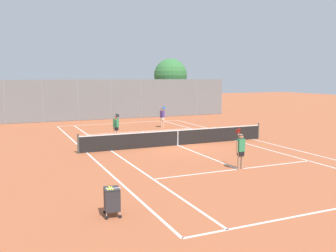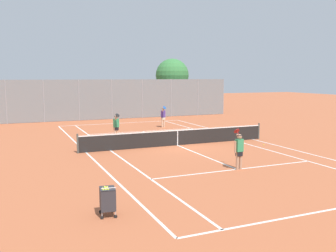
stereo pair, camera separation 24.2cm
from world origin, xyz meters
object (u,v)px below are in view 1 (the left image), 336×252
Objects in this scene: player_far_left at (116,126)px; player_near_side at (241,149)px; ball_cart at (112,199)px; loose_tennis_ball_3 at (134,137)px; loose_tennis_ball_2 at (148,131)px; player_far_right at (162,116)px; loose_tennis_ball_0 at (142,141)px; tennis_net at (178,137)px; tree_behind_left at (170,77)px; loose_tennis_ball_1 at (264,145)px.

player_near_side is at bearing -73.95° from player_far_left.
player_far_left is (3.91, 13.19, 0.39)m from ball_cart.
player_far_left reaches higher than loose_tennis_ball_3.
loose_tennis_ball_3 is at bearing -130.52° from loose_tennis_ball_2.
player_far_right is (9.03, 17.45, 0.39)m from ball_cart.
player_far_right is at bearing 44.40° from loose_tennis_ball_2.
loose_tennis_ball_2 is (7.07, 15.53, -0.50)m from ball_cart.
player_far_left is 26.88× the size of loose_tennis_ball_0.
loose_tennis_ball_3 is (1.30, 0.17, -0.89)m from player_far_left.
player_far_left reaches higher than tennis_net.
loose_tennis_ball_2 is (0.35, 5.90, -0.48)m from tennis_net.
loose_tennis_ball_2 is (0.29, 12.33, -0.89)m from player_near_side.
player_far_right is at bearing 73.55° from tennis_net.
tennis_net is at bearing -51.60° from player_far_left.
tree_behind_left is at bearing 67.23° from tennis_net.
player_far_left is at bearing -125.08° from tree_behind_left.
player_near_side is (0.06, -6.43, 0.42)m from tennis_net.
tennis_net is 2.67m from loose_tennis_ball_0.
tennis_net is 181.82× the size of loose_tennis_ball_1.
player_far_left is 1.58m from loose_tennis_ball_3.
player_far_right is 26.88× the size of loose_tennis_ball_1.
loose_tennis_ball_1 is at bearing 42.71° from player_near_side.
player_near_side and player_far_left have the same top height.
loose_tennis_ball_2 is 15.47m from tree_behind_left.
player_far_right is at bearing 62.64° from ball_cart.
tree_behind_left reaches higher than loose_tennis_ball_2.
ball_cart is 0.16× the size of tree_behind_left.
tree_behind_left reaches higher than tennis_net.
ball_cart is 7.51m from player_near_side.
tennis_net is 11.75m from ball_cart.
tree_behind_left is at bearing 81.62° from loose_tennis_ball_1.
tree_behind_left is (14.61, 28.41, 3.58)m from ball_cart.
player_near_side is 8.77m from loose_tennis_ball_0.
loose_tennis_ball_1 and loose_tennis_ball_3 have the same top height.
player_far_right is (2.25, 14.25, 0.00)m from player_near_side.
ball_cart is 17.08m from loose_tennis_ball_2.
player_near_side is 26.88× the size of loose_tennis_ball_3.
loose_tennis_ball_0 is at bearing -119.50° from tree_behind_left.
loose_tennis_ball_3 is at bearing 98.81° from player_near_side.
player_near_side reaches higher than loose_tennis_ball_3.
loose_tennis_ball_3 is at bearing 112.18° from tennis_net.
loose_tennis_ball_1 is (7.63, -5.59, -0.89)m from player_far_left.
tennis_net is at bearing 90.51° from player_near_side.
ball_cart is at bearing -114.48° from loose_tennis_ball_2.
loose_tennis_ball_0 is 1.00× the size of loose_tennis_ball_1.
loose_tennis_ball_1 is 1.00× the size of loose_tennis_ball_2.
ball_cart is 14.58× the size of loose_tennis_ball_1.
loose_tennis_ball_2 and loose_tennis_ball_3 have the same top height.
tree_behind_left reaches higher than loose_tennis_ball_3.
loose_tennis_ball_1 is (11.54, 7.59, -0.50)m from ball_cart.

